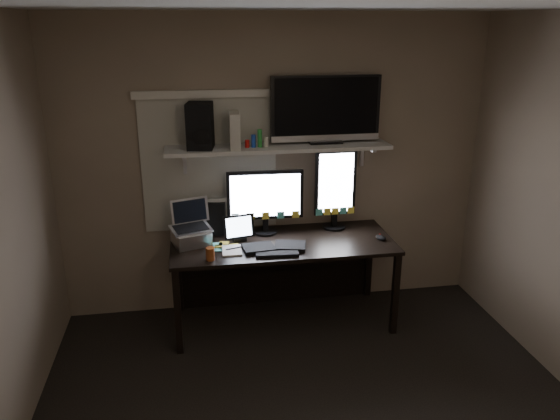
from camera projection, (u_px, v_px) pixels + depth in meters
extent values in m
plane|color=silver|center=(336.00, 3.00, 2.52)|extent=(3.60, 3.60, 0.00)
plane|color=#6B5C4D|center=(275.00, 168.00, 4.61)|extent=(3.60, 0.00, 3.60)
cube|color=beige|center=(210.00, 165.00, 4.49)|extent=(1.10, 0.02, 1.10)
cube|color=black|center=(283.00, 243.00, 4.43)|extent=(1.80, 0.75, 0.03)
cube|color=black|center=(276.00, 266.00, 4.88)|extent=(1.80, 0.02, 0.70)
cube|color=black|center=(178.00, 312.00, 4.10)|extent=(0.05, 0.05, 0.70)
cube|color=black|center=(395.00, 294.00, 4.37)|extent=(0.05, 0.05, 0.70)
cube|color=black|center=(178.00, 274.00, 4.73)|extent=(0.05, 0.05, 0.70)
cube|color=black|center=(369.00, 260.00, 5.00)|extent=(0.05, 0.05, 0.70)
cube|color=#BBBAB6|center=(279.00, 147.00, 4.37)|extent=(1.80, 0.35, 0.03)
cube|color=black|center=(265.00, 202.00, 4.52)|extent=(0.63, 0.09, 0.56)
cube|color=black|center=(335.00, 189.00, 4.61)|extent=(0.35, 0.07, 0.70)
cube|color=black|center=(274.00, 247.00, 4.27)|extent=(0.51, 0.23, 0.03)
ellipsoid|color=black|center=(381.00, 237.00, 4.46)|extent=(0.09, 0.12, 0.04)
cube|color=silver|center=(232.00, 250.00, 4.23)|extent=(0.16, 0.21, 0.01)
cube|color=black|center=(239.00, 228.00, 4.41)|extent=(0.27, 0.15, 0.22)
cube|color=black|center=(212.00, 216.00, 4.55)|extent=(0.25, 0.15, 0.30)
cube|color=silver|center=(191.00, 225.00, 4.30)|extent=(0.37, 0.33, 0.35)
cylinder|color=brown|center=(210.00, 254.00, 4.07)|extent=(0.08, 0.08, 0.10)
cube|color=black|center=(326.00, 110.00, 4.38)|extent=(0.90, 0.17, 0.54)
cube|color=beige|center=(234.00, 130.00, 4.24)|extent=(0.09, 0.24, 0.28)
cube|color=black|center=(200.00, 126.00, 4.21)|extent=(0.23, 0.26, 0.35)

